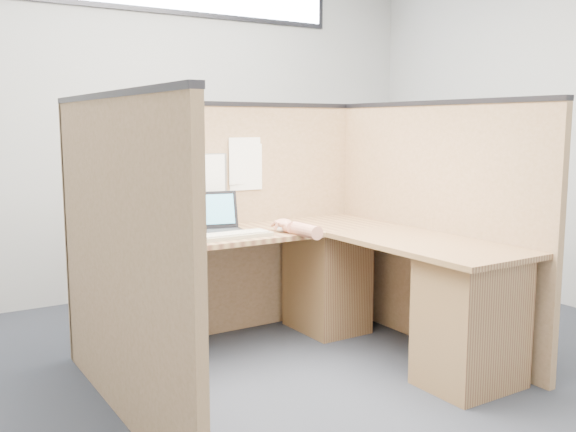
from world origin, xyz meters
TOP-DOWN VIEW (x-y plane):
  - floor at (0.00, 0.00)m, footprint 5.00×5.00m
  - wall_back at (0.00, 2.25)m, footprint 5.00×0.00m
  - cubicle_partitions at (0.00, 0.43)m, footprint 2.06×1.83m
  - l_desk at (0.18, 0.29)m, footprint 1.95×1.75m
  - laptop at (-0.22, 0.74)m, footprint 0.38×0.39m
  - keyboard at (-0.18, 0.51)m, footprint 0.45×0.15m
  - mouse at (0.17, 0.54)m, footprint 0.12×0.08m
  - hand_forearm at (0.18, 0.39)m, footprint 0.12×0.43m
  - blue_poster at (-0.88, 0.97)m, footprint 0.18×0.03m
  - american_flag at (-0.65, 0.96)m, footprint 0.20×0.01m
  - file_holder at (-0.15, 0.94)m, footprint 0.24×0.05m
  - paper_left at (0.14, 0.97)m, footprint 0.24×0.02m
  - paper_right at (0.14, 0.97)m, footprint 0.24×0.01m

SIDE VIEW (x-z plane):
  - floor at x=0.00m, z-range 0.00..0.00m
  - l_desk at x=0.18m, z-range 0.03..0.76m
  - keyboard at x=-0.18m, z-range 0.73..0.76m
  - mouse at x=0.17m, z-range 0.73..0.78m
  - cubicle_partitions at x=0.00m, z-range 0.00..1.53m
  - hand_forearm at x=0.18m, z-range 0.73..0.82m
  - laptop at x=-0.22m, z-range 0.67..0.91m
  - file_holder at x=-0.15m, z-range 0.89..1.20m
  - paper_right at x=0.14m, z-range 0.95..1.26m
  - paper_left at x=0.14m, z-range 0.99..1.30m
  - american_flag at x=-0.65m, z-range 1.12..1.46m
  - blue_poster at x=-0.88m, z-range 1.25..1.48m
  - wall_back at x=0.00m, z-range -1.10..3.90m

